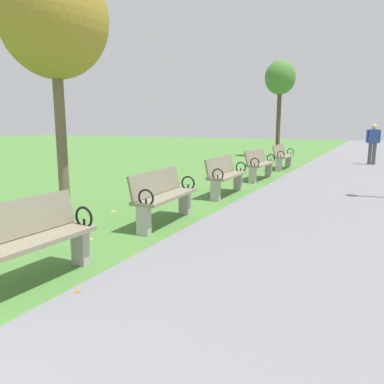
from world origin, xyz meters
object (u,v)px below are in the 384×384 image
object	(u,v)px
tree_2	(280,79)
pedestrian_walking	(373,142)
park_bench_6	(283,156)
park_bench_2	(23,242)
tree_1	(54,19)
park_bench_4	(226,175)
park_bench_3	(163,195)
park_bench_5	(260,164)

from	to	relation	value
tree_2	pedestrian_walking	xyz separation A→B (m)	(4.41, -2.24, -2.86)
park_bench_6	pedestrian_walking	size ratio (longest dim) A/B	0.99
park_bench_2	park_bench_6	size ratio (longest dim) A/B	1.01
tree_2	park_bench_2	bearing A→B (deg)	-84.87
park_bench_2	tree_1	bearing A→B (deg)	126.87
park_bench_4	tree_2	size ratio (longest dim) A/B	0.34
park_bench_3	park_bench_5	world-z (taller)	same
park_bench_4	park_bench_5	bearing A→B (deg)	90.00
park_bench_5	tree_2	world-z (taller)	tree_2
park_bench_3	tree_1	xyz separation A→B (m)	(-1.80, -0.44, 2.90)
park_bench_4	tree_1	world-z (taller)	tree_1
tree_1	park_bench_5	bearing A→B (deg)	73.47
park_bench_3	tree_2	bearing A→B (deg)	96.18
park_bench_3	park_bench_5	size ratio (longest dim) A/B	1.00
park_bench_2	park_bench_3	world-z (taller)	same
park_bench_4	park_bench_3	bearing A→B (deg)	-90.00
park_bench_4	park_bench_6	distance (m)	5.72
tree_1	tree_2	world-z (taller)	tree_2
tree_2	park_bench_6	bearing A→B (deg)	-74.06
park_bench_3	pedestrian_walking	xyz separation A→B (m)	(2.91, 11.59, 0.44)
park_bench_2	tree_1	xyz separation A→B (m)	(-1.80, 2.40, 2.90)
park_bench_2	park_bench_4	size ratio (longest dim) A/B	1.01
park_bench_2	pedestrian_walking	xyz separation A→B (m)	(2.91, 14.43, 0.44)
park_bench_4	park_bench_2	bearing A→B (deg)	-90.00
park_bench_2	park_bench_6	bearing A→B (deg)	90.00
park_bench_2	pedestrian_walking	bearing A→B (deg)	78.60
park_bench_3	park_bench_4	size ratio (longest dim) A/B	1.01
park_bench_2	pedestrian_walking	size ratio (longest dim) A/B	1.00
park_bench_3	park_bench_4	world-z (taller)	same
park_bench_6	pedestrian_walking	world-z (taller)	pedestrian_walking
park_bench_4	park_bench_5	xyz separation A→B (m)	(0.00, 2.77, 0.00)
park_bench_2	tree_1	distance (m)	4.17
park_bench_4	park_bench_5	size ratio (longest dim) A/B	0.99
park_bench_3	tree_1	distance (m)	3.44
park_bench_5	pedestrian_walking	xyz separation A→B (m)	(2.91, 5.96, 0.44)
park_bench_2	park_bench_5	bearing A→B (deg)	90.00
park_bench_3	park_bench_6	world-z (taller)	same
park_bench_5	tree_1	bearing A→B (deg)	-106.53
tree_1	tree_2	size ratio (longest dim) A/B	0.94
park_bench_6	tree_1	world-z (taller)	tree_1
park_bench_5	pedestrian_walking	size ratio (longest dim) A/B	1.00
tree_2	pedestrian_walking	distance (m)	5.71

